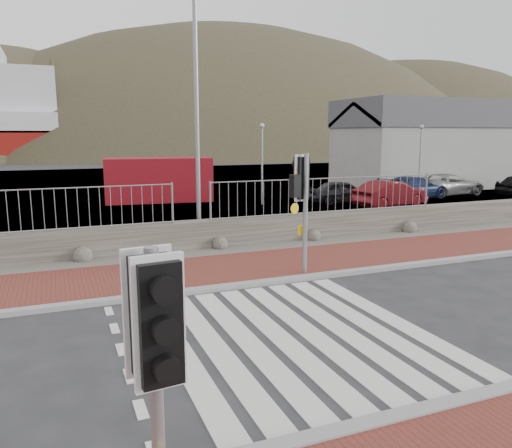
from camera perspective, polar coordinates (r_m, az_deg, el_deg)
name	(u,v)px	position (r m, az deg, el deg)	size (l,w,h in m)	color
ground	(294,334)	(9.30, 4.40, -12.46)	(220.00, 220.00, 0.00)	#28282B
sidewalk_far	(219,270)	(13.25, -4.30, -5.31)	(40.00, 3.00, 0.08)	maroon
kerb_near	(400,417)	(7.01, 16.09, -20.48)	(40.00, 0.25, 0.12)	gray
kerb_far	(238,286)	(11.88, -2.08, -7.07)	(40.00, 0.25, 0.12)	gray
zebra_crossing	(294,334)	(9.30, 4.40, -12.42)	(4.62, 5.60, 0.01)	silver
gravel_strip	(198,254)	(15.11, -6.62, -3.43)	(40.00, 1.50, 0.06)	#59544C
stone_wall	(191,235)	(15.77, -7.42, -1.31)	(40.00, 0.60, 0.90)	#4D4840
railing	(191,193)	(15.41, -7.40, 3.58)	(18.07, 0.07, 1.22)	gray
quay	(115,187)	(35.96, -15.78, 4.13)	(120.00, 40.00, 0.50)	#4C4C4F
water	(85,161)	(70.77, -18.98, 6.79)	(220.00, 50.00, 0.05)	#3F4C54
harbor_building	(428,144)	(36.46, 19.09, 8.66)	(12.20, 6.20, 5.80)	#9E9E99
hills_backdrop	(121,275)	(99.78, -15.16, -5.61)	(254.00, 90.00, 100.00)	#313620
traffic_signal_near	(155,344)	(4.00, -11.52, -13.25)	(0.42, 0.28, 2.76)	gray
traffic_signal_far	(305,188)	(12.51, 5.58, 4.09)	(0.77, 0.45, 3.11)	gray
streetlight	(201,98)	(16.45, -6.35, 14.12)	(1.78, 0.37, 8.38)	gray
shipping_container	(158,179)	(27.57, -11.09, 5.02)	(5.60, 2.33, 2.33)	maroon
car_a	(343,192)	(26.49, 9.93, 3.62)	(1.42, 3.54, 1.21)	black
car_b	(391,194)	(25.69, 15.13, 3.35)	(1.39, 3.99, 1.32)	#560C11
car_c	(413,188)	(29.06, 17.54, 3.96)	(1.80, 4.44, 1.29)	#141E3E
car_d	(448,185)	(31.69, 21.06, 4.23)	(2.13, 4.62, 1.28)	gray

